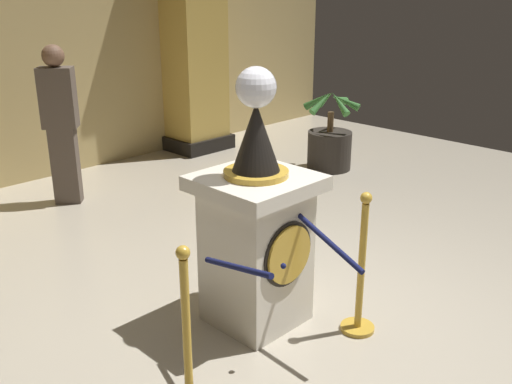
% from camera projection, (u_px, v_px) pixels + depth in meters
% --- Properties ---
extents(ground_plane, '(11.05, 11.05, 0.00)m').
position_uv_depth(ground_plane, '(320.00, 326.00, 4.16)').
color(ground_plane, '#B2A893').
extents(back_wall, '(11.05, 0.16, 3.71)m').
position_uv_depth(back_wall, '(5.00, 27.00, 6.64)').
color(back_wall, tan).
rests_on(back_wall, ground_plane).
extents(pedestal_clock, '(0.74, 0.74, 1.83)m').
position_uv_depth(pedestal_clock, '(256.00, 230.00, 4.02)').
color(pedestal_clock, silver).
rests_on(pedestal_clock, ground_plane).
extents(stanchion_near, '(0.24, 0.24, 1.02)m').
position_uv_depth(stanchion_near, '(188.00, 352.00, 3.28)').
color(stanchion_near, gold).
rests_on(stanchion_near, ground_plane).
extents(stanchion_far, '(0.24, 0.24, 1.04)m').
position_uv_depth(stanchion_far, '(360.00, 284.00, 4.00)').
color(stanchion_far, gold).
rests_on(stanchion_far, ground_plane).
extents(velvet_rope, '(0.82, 0.80, 0.22)m').
position_uv_depth(velvet_rope, '(284.00, 253.00, 3.49)').
color(velvet_rope, '#141947').
extents(column_right, '(0.89, 0.89, 3.56)m').
position_uv_depth(column_right, '(191.00, 25.00, 8.11)').
color(column_right, black).
rests_on(column_right, ground_plane).
extents(potted_palm_right, '(0.74, 0.69, 1.07)m').
position_uv_depth(potted_palm_right, '(330.00, 144.00, 7.61)').
color(potted_palm_right, '#2D2823').
rests_on(potted_palm_right, ground_plane).
extents(bystander_guest, '(0.42, 0.40, 1.73)m').
position_uv_depth(bystander_guest, '(61.00, 121.00, 6.23)').
color(bystander_guest, brown).
rests_on(bystander_guest, ground_plane).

